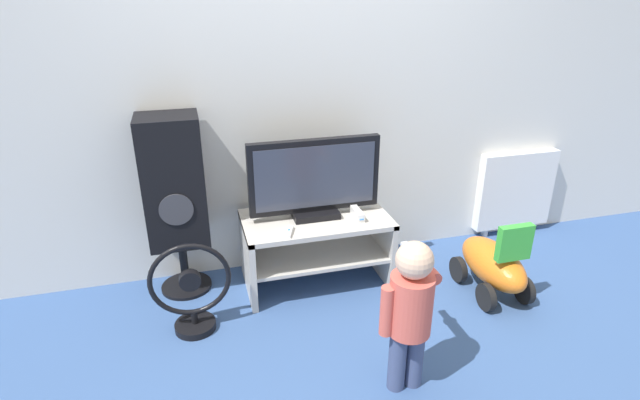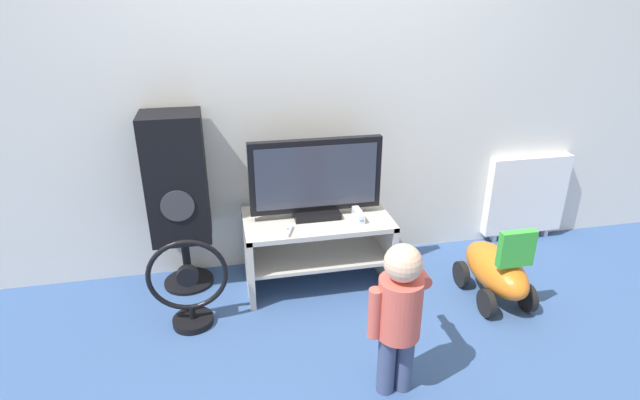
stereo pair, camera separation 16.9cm
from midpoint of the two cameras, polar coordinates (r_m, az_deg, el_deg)
name	(u,v)px [view 1 (the left image)]	position (r m, az deg, el deg)	size (l,w,h in m)	color
ground_plane	(327,302)	(3.10, -0.83, -11.56)	(16.00, 16.00, 0.00)	#38568C
wall_back	(301,69)	(3.14, -3.75, 14.67)	(10.00, 0.06, 2.60)	silver
tv_stand	(316,240)	(3.15, -2.02, -4.59)	(0.90, 0.50, 0.45)	beige
television	(315,180)	(3.00, -2.23, 2.34)	(0.80, 0.20, 0.49)	black
game_console	(357,214)	(3.06, 2.72, -1.62)	(0.04, 0.16, 0.06)	white
remote_primary	(289,232)	(2.89, -5.23, -3.65)	(0.08, 0.13, 0.03)	white
child	(410,304)	(2.31, 8.17, -11.77)	(0.30, 0.45, 0.78)	#3F4C72
speaker_tower	(174,185)	(3.05, -17.87, 1.60)	(0.35, 0.31, 1.12)	black
floor_fan	(191,292)	(2.86, -16.15, -10.12)	(0.44, 0.23, 0.54)	black
ride_on_toy	(494,264)	(3.23, 17.84, -7.00)	(0.30, 0.57, 0.53)	orange
radiator	(515,190)	(3.99, 20.31, 1.04)	(0.62, 0.08, 0.65)	white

